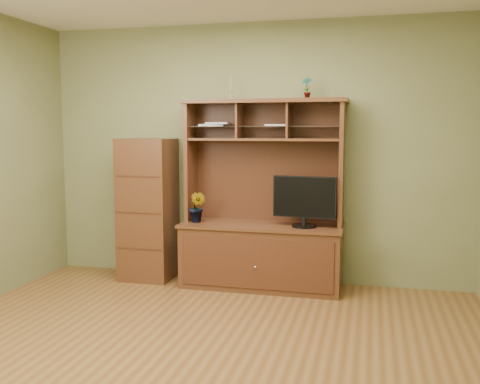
% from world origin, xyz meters
% --- Properties ---
extents(room, '(4.54, 4.04, 2.74)m').
position_xyz_m(room, '(0.00, 0.00, 1.35)').
color(room, brown).
rests_on(room, ground).
extents(media_hutch, '(1.66, 0.61, 1.90)m').
position_xyz_m(media_hutch, '(0.15, 1.73, 0.52)').
color(media_hutch, '#472914').
rests_on(media_hutch, room).
extents(monitor, '(0.63, 0.24, 0.50)m').
position_xyz_m(monitor, '(0.59, 1.65, 0.91)').
color(monitor, black).
rests_on(monitor, media_hutch).
extents(orchid_plant, '(0.21, 0.19, 0.32)m').
position_xyz_m(orchid_plant, '(-0.51, 1.65, 0.81)').
color(orchid_plant, '#325A1F').
rests_on(orchid_plant, media_hutch).
extents(top_plant, '(0.13, 0.11, 0.22)m').
position_xyz_m(top_plant, '(0.58, 1.80, 2.01)').
color(top_plant, '#326D26').
rests_on(top_plant, media_hutch).
extents(reed_diffuser, '(0.05, 0.05, 0.25)m').
position_xyz_m(reed_diffuser, '(-0.20, 1.80, 2.00)').
color(reed_diffuser, silver).
rests_on(reed_diffuser, media_hutch).
extents(magazines, '(0.96, 0.24, 0.04)m').
position_xyz_m(magazines, '(-0.16, 1.81, 1.65)').
color(magazines, '#B0B0B5').
rests_on(magazines, media_hutch).
extents(side_cabinet, '(0.54, 0.49, 1.50)m').
position_xyz_m(side_cabinet, '(-1.10, 1.74, 0.75)').
color(side_cabinet, '#472914').
rests_on(side_cabinet, room).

